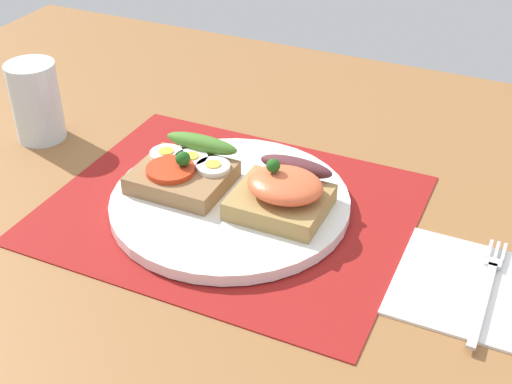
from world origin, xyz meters
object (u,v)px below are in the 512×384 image
Objects in this scene: drinking_glass at (36,102)px; plate at (230,202)px; fork at (487,287)px; sandwich_salmon at (282,193)px; napkin at (478,289)px; sandwich_egg_tomato at (185,170)px.

plate is at bearing -8.53° from drinking_glass.
drinking_glass is (-55.01, 6.33, 4.13)cm from fork.
sandwich_salmon reaches higher than plate.
sandwich_salmon is 20.61cm from napkin.
sandwich_egg_tomato reaches higher than fork.
sandwich_salmon is (11.57, -0.49, 0.63)cm from sandwich_egg_tomato.
napkin is at bearing -4.65° from plate.
napkin is 0.83cm from fork.
fork reaches higher than napkin.
sandwich_egg_tomato is 22.91cm from drinking_glass.
plate reaches higher than fork.
napkin is 0.97× the size of fork.
napkin is at bearing -6.35° from sandwich_salmon.
sandwich_salmon is at bearing -2.44° from sandwich_egg_tomato.
sandwich_salmon is 0.63× the size of fork.
plate reaches higher than napkin.
sandwich_egg_tomato is at bearing 173.78° from plate.
sandwich_salmon is at bearing -6.87° from drinking_glass.
sandwich_egg_tomato is 11.60cm from sandwich_salmon.
plate is 26.83cm from fork.
sandwich_salmon is 0.99× the size of drinking_glass.
sandwich_salmon is (5.86, 0.13, 2.73)cm from plate.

